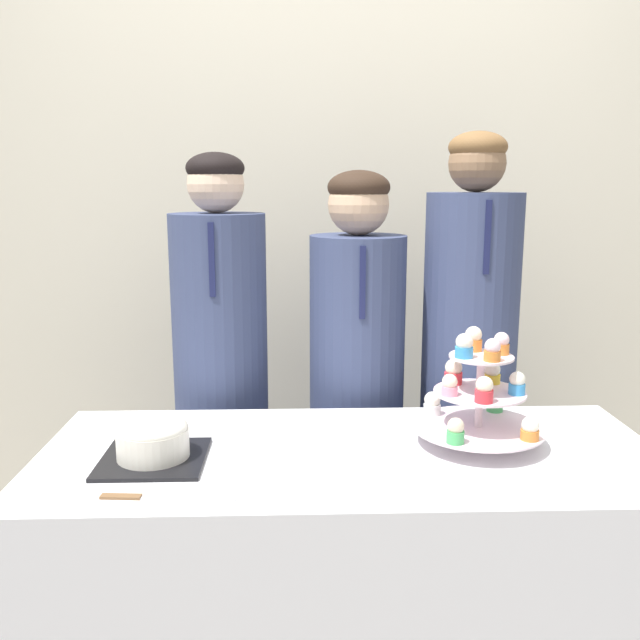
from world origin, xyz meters
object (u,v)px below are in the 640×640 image
at_px(cake_knife, 145,498).
at_px(student_1, 356,401).
at_px(cupcake_stand, 479,393).
at_px(student_0, 222,396).
at_px(student_2, 467,384).
at_px(round_cake, 153,439).

distance_m(cake_knife, student_1, 0.96).
relative_size(cake_knife, cupcake_stand, 0.87).
bearing_deg(cake_knife, student_0, 89.08).
relative_size(student_1, student_2, 0.92).
relative_size(cake_knife, student_1, 0.20).
bearing_deg(cake_knife, student_2, 46.44).
xyz_separation_m(cake_knife, student_1, (0.52, 0.81, -0.05)).
distance_m(cake_knife, cupcake_stand, 0.85).
bearing_deg(round_cake, cupcake_stand, 5.78).
bearing_deg(cupcake_stand, student_1, 116.97).
bearing_deg(cake_knife, round_cake, 101.00).
relative_size(round_cake, student_2, 0.16).
bearing_deg(round_cake, cake_knife, -83.43).
relative_size(student_0, student_2, 0.96).
xyz_separation_m(cake_knife, student_2, (0.89, 0.81, 0.00)).
bearing_deg(cake_knife, student_1, 61.44).
distance_m(round_cake, student_2, 1.10).
distance_m(round_cake, cake_knife, 0.21).
distance_m(cupcake_stand, student_2, 0.55).
relative_size(cake_knife, student_0, 0.20).
bearing_deg(student_1, round_cake, -132.22).
bearing_deg(student_0, cupcake_stand, -36.13).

